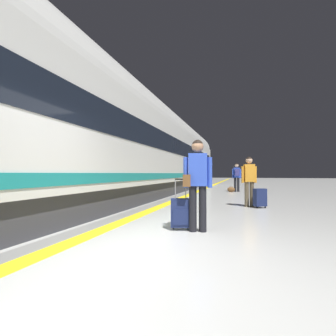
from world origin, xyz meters
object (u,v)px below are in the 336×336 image
at_px(passenger_mid, 237,175).
at_px(duffel_bag_mid, 231,189).
at_px(high_speed_train, 130,141).
at_px(rolling_suitcase_foreground, 181,213).
at_px(passenger_near, 249,178).
at_px(suitcase_near, 260,197).
at_px(traveller_foreground, 197,178).

distance_m(passenger_mid, duffel_bag_mid, 0.96).
xyz_separation_m(high_speed_train, rolling_suitcase_foreground, (3.52, -5.14, -2.17)).
distance_m(passenger_near, duffel_bag_mid, 6.62).
relative_size(high_speed_train, suitcase_near, 56.35).
distance_m(rolling_suitcase_foreground, passenger_near, 4.23).
bearing_deg(passenger_mid, high_speed_train, -127.88).
relative_size(passenger_near, duffel_bag_mid, 3.79).
distance_m(high_speed_train, rolling_suitcase_foreground, 6.60).
distance_m(high_speed_train, passenger_near, 5.28).
relative_size(rolling_suitcase_foreground, duffel_bag_mid, 2.28).
height_order(traveller_foreground, duffel_bag_mid, traveller_foreground).
xyz_separation_m(passenger_near, passenger_mid, (-0.54, 6.80, 0.05)).
distance_m(high_speed_train, duffel_bag_mid, 7.09).
height_order(passenger_near, duffel_bag_mid, passenger_near).
relative_size(suitcase_near, passenger_mid, 0.36).
distance_m(traveller_foreground, passenger_mid, 10.82).
bearing_deg(traveller_foreground, high_speed_train, 126.58).
bearing_deg(traveller_foreground, rolling_suitcase_foreground, 170.65).
height_order(high_speed_train, rolling_suitcase_foreground, high_speed_train).
distance_m(traveller_foreground, passenger_near, 4.14).
bearing_deg(duffel_bag_mid, rolling_suitcase_foreground, -92.86).
distance_m(suitcase_near, duffel_bag_mid, 6.84).
bearing_deg(traveller_foreground, suitcase_near, 70.08).
height_order(traveller_foreground, suitcase_near, traveller_foreground).
height_order(passenger_mid, duffel_bag_mid, passenger_mid).
relative_size(traveller_foreground, passenger_near, 1.05).
bearing_deg(suitcase_near, rolling_suitcase_foreground, -114.58).
relative_size(high_speed_train, traveller_foreground, 19.88).
xyz_separation_m(high_speed_train, traveller_foreground, (3.85, -5.19, -1.49)).
height_order(passenger_near, suitcase_near, passenger_near).
bearing_deg(rolling_suitcase_foreground, high_speed_train, 124.41).
bearing_deg(passenger_mid, traveller_foreground, -92.71).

